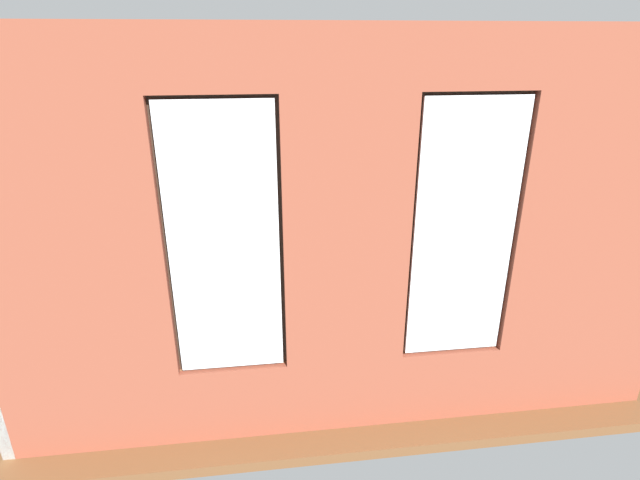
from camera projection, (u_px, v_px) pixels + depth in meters
name	position (u px, v px, depth m)	size (l,w,h in m)	color
ground_plane	(311.00, 292.00, 7.11)	(6.44, 6.13, 0.10)	brown
brick_wall_with_windows	(346.00, 257.00, 4.00)	(5.84, 0.30, 3.41)	brown
white_wall_right	(72.00, 183.00, 5.93)	(0.10, 5.13, 3.41)	silver
couch_by_window	(254.00, 357.00, 5.00)	(1.76, 0.87, 0.80)	black
couch_left	(474.00, 271.00, 6.87)	(1.02, 1.99, 0.80)	black
coffee_table	(332.00, 267.00, 6.85)	(1.35, 0.72, 0.44)	tan
cup_ceramic	(357.00, 255.00, 6.97)	(0.08, 0.08, 0.09)	silver
candle_jar	(303.00, 265.00, 6.66)	(0.08, 0.08, 0.11)	#B7333D
table_plant_small	(341.00, 259.00, 6.70)	(0.12, 0.12, 0.20)	#9E5638
remote_silver	(319.00, 261.00, 6.89)	(0.05, 0.17, 0.02)	#B2B2B7
remote_gray	(332.00, 263.00, 6.83)	(0.05, 0.17, 0.02)	#59595B
media_console	(125.00, 276.00, 6.94)	(1.13, 0.42, 0.45)	black
tv_flatscreen	(118.00, 233.00, 6.70)	(1.24, 0.20, 0.85)	black
papasan_chair	(256.00, 221.00, 8.44)	(1.07, 1.07, 0.68)	olive
potted_plant_corner_near_left	(428.00, 192.00, 8.99)	(0.80, 0.78, 1.14)	gray
potted_plant_between_couches	(383.00, 308.00, 5.04)	(0.96, 0.83, 1.36)	beige
potted_plant_near_tv	(149.00, 286.00, 5.95)	(0.61, 0.61, 0.86)	gray
potted_plant_mid_room_small	(368.00, 243.00, 7.61)	(0.31, 0.31, 0.61)	beige
potted_plant_corner_far_left	(563.00, 301.00, 5.11)	(1.09, 0.91, 1.38)	#47423D
potted_plant_by_left_couch	(414.00, 238.00, 8.14)	(0.22, 0.22, 0.45)	#47423D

